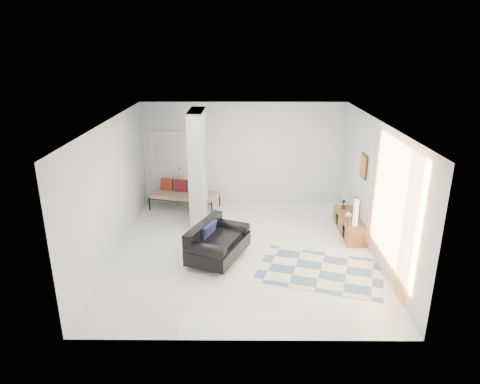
{
  "coord_description": "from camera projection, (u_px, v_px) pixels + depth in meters",
  "views": [
    {
      "loc": [
        -0.01,
        -8.39,
        4.3
      ],
      "look_at": [
        -0.07,
        0.6,
        1.13
      ],
      "focal_mm": 32.0,
      "sensor_mm": 36.0,
      "label": 1
    }
  ],
  "objects": [
    {
      "name": "floor",
      "position": [
        243.0,
        250.0,
        9.34
      ],
      "size": [
        6.0,
        6.0,
        0.0
      ],
      "primitive_type": "plane",
      "color": "silver",
      "rests_on": "ground"
    },
    {
      "name": "hallway_door",
      "position": [
        167.0,
        167.0,
        11.81
      ],
      "size": [
        0.85,
        0.06,
        2.04
      ],
      "primitive_type": "cube",
      "color": "white",
      "rests_on": "floor"
    },
    {
      "name": "wall_right",
      "position": [
        376.0,
        190.0,
        8.86
      ],
      "size": [
        0.0,
        6.0,
        6.0
      ],
      "primitive_type": "plane",
      "rotation": [
        1.57,
        0.0,
        -1.57
      ],
      "color": "silver",
      "rests_on": "ground"
    },
    {
      "name": "curtain",
      "position": [
        390.0,
        208.0,
        7.76
      ],
      "size": [
        0.0,
        2.55,
        2.55
      ],
      "primitive_type": "plane",
      "rotation": [
        1.57,
        0.0,
        1.57
      ],
      "color": "#FF9743",
      "rests_on": "wall_right"
    },
    {
      "name": "wall_art",
      "position": [
        364.0,
        166.0,
        9.63
      ],
      "size": [
        0.04,
        0.45,
        0.55
      ],
      "primitive_type": "cube",
      "color": "#3F1D11",
      "rests_on": "wall_right"
    },
    {
      "name": "loveseat",
      "position": [
        216.0,
        242.0,
        8.88
      ],
      "size": [
        1.36,
        1.7,
        0.76
      ],
      "rotation": [
        0.0,
        0.0,
        -0.38
      ],
      "color": "silver",
      "rests_on": "floor"
    },
    {
      "name": "ceiling",
      "position": [
        244.0,
        122.0,
        8.41
      ],
      "size": [
        6.0,
        6.0,
        0.0
      ],
      "primitive_type": "plane",
      "rotation": [
        3.14,
        0.0,
        0.0
      ],
      "color": "white",
      "rests_on": "wall_back"
    },
    {
      "name": "wall_back",
      "position": [
        243.0,
        154.0,
        11.71
      ],
      "size": [
        6.0,
        0.0,
        6.0
      ],
      "primitive_type": "plane",
      "rotation": [
        1.57,
        0.0,
        0.0
      ],
      "color": "silver",
      "rests_on": "ground"
    },
    {
      "name": "vase",
      "position": [
        349.0,
        214.0,
        10.01
      ],
      "size": [
        0.16,
        0.16,
        0.17
      ],
      "primitive_type": "imported",
      "rotation": [
        0.0,
        0.0,
        -0.01
      ],
      "color": "silver",
      "rests_on": "media_console"
    },
    {
      "name": "daybed",
      "position": [
        184.0,
        194.0,
        11.55
      ],
      "size": [
        1.9,
        1.14,
        0.77
      ],
      "rotation": [
        0.0,
        0.0,
        -0.23
      ],
      "color": "black",
      "rests_on": "floor"
    },
    {
      "name": "wall_left",
      "position": [
        111.0,
        189.0,
        8.9
      ],
      "size": [
        0.0,
        6.0,
        6.0
      ],
      "primitive_type": "plane",
      "rotation": [
        1.57,
        0.0,
        1.57
      ],
      "color": "silver",
      "rests_on": "ground"
    },
    {
      "name": "partition_column",
      "position": [
        198.0,
        168.0,
        10.39
      ],
      "size": [
        0.35,
        1.2,
        2.8
      ],
      "primitive_type": "cube",
      "color": "#A7ADAE",
      "rests_on": "floor"
    },
    {
      "name": "wall_front",
      "position": [
        244.0,
        258.0,
        6.05
      ],
      "size": [
        6.0,
        0.0,
        6.0
      ],
      "primitive_type": "plane",
      "rotation": [
        -1.57,
        0.0,
        0.0
      ],
      "color": "silver",
      "rests_on": "ground"
    },
    {
      "name": "media_console",
      "position": [
        350.0,
        225.0,
        10.11
      ],
      "size": [
        0.45,
        1.61,
        0.8
      ],
      "color": "brown",
      "rests_on": "floor"
    },
    {
      "name": "bronze_figurine",
      "position": [
        343.0,
        204.0,
        10.52
      ],
      "size": [
        0.13,
        0.13,
        0.23
      ],
      "primitive_type": null,
      "rotation": [
        0.0,
        0.0,
        0.15
      ],
      "color": "black",
      "rests_on": "media_console"
    },
    {
      "name": "area_rug",
      "position": [
        320.0,
        271.0,
        8.48
      ],
      "size": [
        2.76,
        2.23,
        0.01
      ],
      "primitive_type": "cube",
      "rotation": [
        0.0,
        0.0,
        -0.3
      ],
      "color": "beige",
      "rests_on": "floor"
    },
    {
      "name": "cylinder_lamp",
      "position": [
        356.0,
        213.0,
        9.48
      ],
      "size": [
        0.11,
        0.11,
        0.62
      ],
      "primitive_type": "cylinder",
      "color": "white",
      "rests_on": "media_console"
    }
  ]
}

